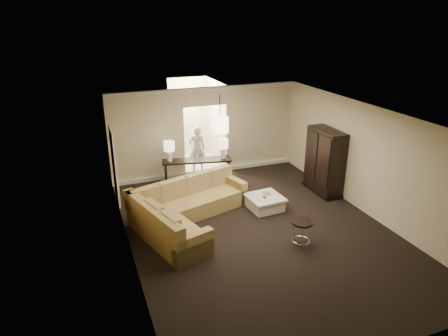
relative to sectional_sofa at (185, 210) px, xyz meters
name	(u,v)px	position (x,y,z in m)	size (l,w,h in m)	color
ground	(259,231)	(1.56, -0.98, -0.37)	(8.00, 8.00, 0.00)	black
wall_back	(206,131)	(1.56, 3.02, 1.03)	(6.00, 0.04, 2.80)	beige
wall_front	(385,280)	(1.56, -4.98, 1.03)	(6.00, 0.04, 2.80)	beige
wall_left	(127,197)	(-1.44, -0.98, 1.03)	(0.04, 8.00, 2.80)	beige
wall_right	(368,161)	(4.56, -0.98, 1.03)	(0.04, 8.00, 2.80)	beige
ceiling	(263,117)	(1.56, -0.98, 2.43)	(6.00, 8.00, 0.02)	silver
crown_molding	(205,89)	(1.56, 2.97, 2.36)	(6.00, 0.10, 0.12)	silver
baseboard	(207,171)	(1.56, 2.97, -0.31)	(6.00, 0.10, 0.12)	silver
side_door	(115,166)	(-1.41, 1.82, 0.68)	(0.05, 0.90, 2.10)	white
foyer	(194,124)	(1.56, 4.36, 0.93)	(1.44, 2.02, 2.80)	silver
sectional_sofa	(185,210)	(0.00, 0.00, 0.00)	(3.26, 3.16, 0.93)	brown
coffee_table	(265,202)	(2.20, 0.02, -0.19)	(0.94, 0.94, 0.37)	white
console_table	(197,170)	(1.00, 2.22, 0.10)	(2.11, 0.87, 0.79)	black
armoire	(324,163)	(4.25, 0.42, 0.53)	(0.56, 1.30, 1.87)	black
drink_table	(302,228)	(2.18, -1.87, 0.06)	(0.48, 0.48, 0.60)	black
table_lamp_left	(169,148)	(0.22, 2.38, 0.83)	(0.32, 0.32, 0.61)	white
table_lamp_right	(223,145)	(1.78, 2.06, 0.83)	(0.32, 0.32, 0.61)	white
pendant_light	(220,124)	(1.56, 1.72, 1.58)	(0.38, 0.38, 1.09)	black
person	(197,146)	(1.35, 3.32, 0.46)	(0.60, 0.40, 1.66)	beige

